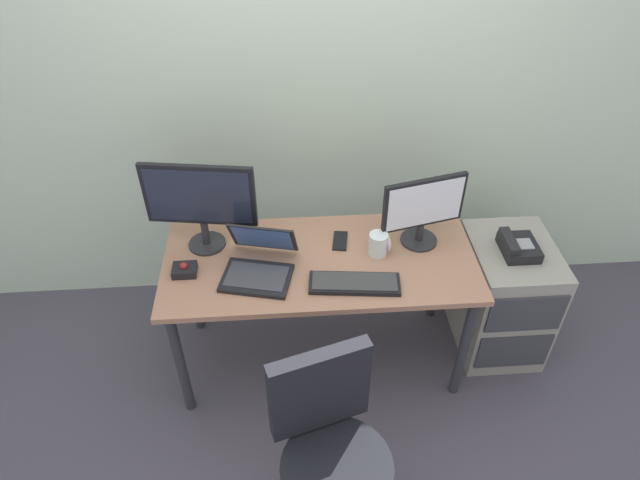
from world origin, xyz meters
name	(u,v)px	position (x,y,z in m)	size (l,w,h in m)	color
ground_plane	(320,356)	(0.00, 0.00, 0.00)	(8.00, 8.00, 0.00)	#47424D
back_wall	(310,65)	(0.00, 0.68, 1.40)	(6.00, 0.10, 2.80)	beige
desk	(320,272)	(0.00, 0.00, 0.64)	(1.49, 0.67, 0.73)	#A17054
file_cabinet	(503,297)	(0.99, 0.06, 0.34)	(0.42, 0.53, 0.67)	gray
desk_phone	(518,247)	(0.98, 0.04, 0.71)	(0.17, 0.20, 0.09)	black
office_chair	(332,461)	(-0.01, -0.85, 0.41)	(0.52, 0.54, 0.91)	black
monitor_main	(200,200)	(-0.54, 0.15, 1.00)	(0.52, 0.18, 0.46)	#262628
monitor_side	(423,208)	(0.50, 0.10, 0.93)	(0.40, 0.18, 0.36)	#262628
keyboard	(354,283)	(0.14, -0.19, 0.74)	(0.42, 0.18, 0.03)	black
laptop	(259,263)	(-0.29, -0.06, 0.78)	(0.38, 0.39, 0.22)	black
trackball_mouse	(185,270)	(-0.63, -0.05, 0.75)	(0.11, 0.09, 0.07)	black
coffee_mug	(379,244)	(0.28, 0.02, 0.78)	(0.10, 0.09, 0.12)	silver
cell_phone	(340,241)	(0.11, 0.12, 0.73)	(0.07, 0.14, 0.01)	black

